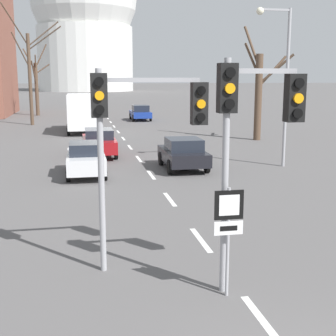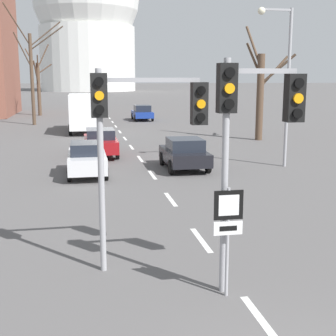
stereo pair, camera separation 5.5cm
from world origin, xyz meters
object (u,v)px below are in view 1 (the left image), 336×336
at_px(route_sign_post, 228,224).
at_px(delivery_truck, 82,112).
at_px(traffic_signal_near_left, 136,119).
at_px(sedan_mid_centre, 86,158).
at_px(street_lamp_right, 281,71).
at_px(traffic_signal_centre_tall, 251,118).
at_px(sedan_near_right, 183,153).
at_px(sedan_near_left, 140,113).
at_px(sedan_far_left, 99,142).

distance_m(route_sign_post, delivery_truck, 30.87).
relative_size(traffic_signal_near_left, sedan_mid_centre, 1.17).
height_order(route_sign_post, street_lamp_right, street_lamp_right).
xyz_separation_m(traffic_signal_centre_tall, sedan_near_right, (1.63, 13.29, -2.84)).
distance_m(traffic_signal_centre_tall, sedan_near_right, 13.69).
distance_m(traffic_signal_centre_tall, delivery_truck, 30.74).
relative_size(traffic_signal_centre_tall, sedan_mid_centre, 1.21).
height_order(sedan_near_left, delivery_truck, delivery_truck).
bearing_deg(street_lamp_right, traffic_signal_centre_tall, -116.39).
xyz_separation_m(traffic_signal_near_left, sedan_near_left, (5.20, 38.93, -2.69)).
relative_size(traffic_signal_near_left, sedan_far_left, 1.05).
relative_size(sedan_far_left, delivery_truck, 0.62).
distance_m(traffic_signal_near_left, street_lamp_right, 14.43).
xyz_separation_m(sedan_near_right, sedan_mid_centre, (-4.74, -0.68, 0.00)).
bearing_deg(sedan_near_right, sedan_far_left, 129.13).
xyz_separation_m(route_sign_post, street_lamp_right, (6.98, 13.32, 3.19)).
bearing_deg(sedan_mid_centre, delivery_truck, 89.85).
distance_m(sedan_near_left, sedan_far_left, 23.05).
distance_m(traffic_signal_near_left, route_sign_post, 3.11).
bearing_deg(sedan_mid_centre, traffic_signal_centre_tall, -76.17).
relative_size(sedan_near_left, sedan_near_right, 1.14).
xyz_separation_m(sedan_mid_centre, sedan_far_left, (0.85, 5.46, 0.02)).
xyz_separation_m(street_lamp_right, delivery_truck, (-9.55, 17.44, -3.05)).
relative_size(traffic_signal_near_left, street_lamp_right, 0.60).
bearing_deg(sedan_mid_centre, street_lamp_right, 2.86).
height_order(traffic_signal_near_left, sedan_near_left, traffic_signal_near_left).
relative_size(sedan_near_right, sedan_far_left, 0.87).
xyz_separation_m(sedan_near_right, sedan_far_left, (-3.89, 4.78, 0.03)).
xyz_separation_m(sedan_far_left, delivery_truck, (-0.80, 12.46, 0.88)).
xyz_separation_m(sedan_near_left, sedan_mid_centre, (-6.20, -27.88, -0.03)).
distance_m(sedan_near_right, delivery_truck, 17.89).
bearing_deg(delivery_truck, traffic_signal_near_left, -88.11).
relative_size(traffic_signal_near_left, sedan_near_right, 1.20).
bearing_deg(traffic_signal_near_left, route_sign_post, -47.98).
bearing_deg(delivery_truck, sedan_near_left, 58.28).
height_order(traffic_signal_centre_tall, traffic_signal_near_left, traffic_signal_centre_tall).
distance_m(street_lamp_right, sedan_mid_centre, 10.39).
height_order(traffic_signal_centre_tall, sedan_near_left, traffic_signal_centre_tall).
xyz_separation_m(street_lamp_right, sedan_near_left, (-3.39, 27.40, -3.92)).
bearing_deg(sedan_near_right, route_sign_post, -98.90).
bearing_deg(traffic_signal_centre_tall, sedan_near_left, 85.62).
distance_m(traffic_signal_near_left, sedan_mid_centre, 11.43).
xyz_separation_m(traffic_signal_near_left, street_lamp_right, (8.59, 11.53, 1.22)).
bearing_deg(sedan_near_right, delivery_truck, 105.22).
height_order(traffic_signal_centre_tall, sedan_mid_centre, traffic_signal_centre_tall).
height_order(sedan_near_left, sedan_far_left, sedan_near_left).
xyz_separation_m(route_sign_post, delivery_truck, (-2.57, 30.76, 0.15)).
relative_size(street_lamp_right, sedan_mid_centre, 1.95).
xyz_separation_m(street_lamp_right, sedan_far_left, (-8.74, 4.98, -3.92)).
bearing_deg(route_sign_post, traffic_signal_near_left, 132.02).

